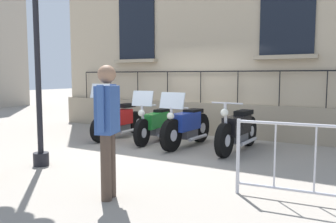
# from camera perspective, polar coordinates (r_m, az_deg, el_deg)

# --- Properties ---
(ground_plane) EXTENTS (60.00, 60.00, 0.00)m
(ground_plane) POSITION_cam_1_polar(r_m,az_deg,el_deg) (8.38, -0.15, -5.48)
(ground_plane) COLOR gray
(building_facade) EXTENTS (0.82, 10.21, 7.04)m
(building_facade) POSITION_cam_1_polar(r_m,az_deg,el_deg) (10.33, 6.43, 15.55)
(building_facade) COLOR tan
(building_facade) RESTS_ON ground_plane
(motorcycle_red) EXTENTS (2.19, 0.73, 1.45)m
(motorcycle_red) POSITION_cam_1_polar(r_m,az_deg,el_deg) (9.38, -7.94, -1.49)
(motorcycle_red) COLOR black
(motorcycle_red) RESTS_ON ground_plane
(motorcycle_green) EXTENTS (2.17, 0.63, 1.30)m
(motorcycle_green) POSITION_cam_1_polar(r_m,az_deg,el_deg) (8.80, -1.92, -1.96)
(motorcycle_green) COLOR black
(motorcycle_green) RESTS_ON ground_plane
(motorcycle_blue) EXTENTS (2.05, 0.73, 1.29)m
(motorcycle_blue) POSITION_cam_1_polar(r_m,az_deg,el_deg) (8.15, 3.00, -2.42)
(motorcycle_blue) COLOR black
(motorcycle_blue) RESTS_ON ground_plane
(motorcycle_black) EXTENTS (2.13, 0.67, 1.11)m
(motorcycle_black) POSITION_cam_1_polar(r_m,az_deg,el_deg) (7.81, 11.24, -3.02)
(motorcycle_black) COLOR black
(motorcycle_black) RESTS_ON ground_plane
(pedestrian_standing) EXTENTS (0.51, 0.32, 1.78)m
(pedestrian_standing) POSITION_cam_1_polar(r_m,az_deg,el_deg) (4.69, -9.77, -1.92)
(pedestrian_standing) COLOR #47382D
(pedestrian_standing) RESTS_ON ground_plane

